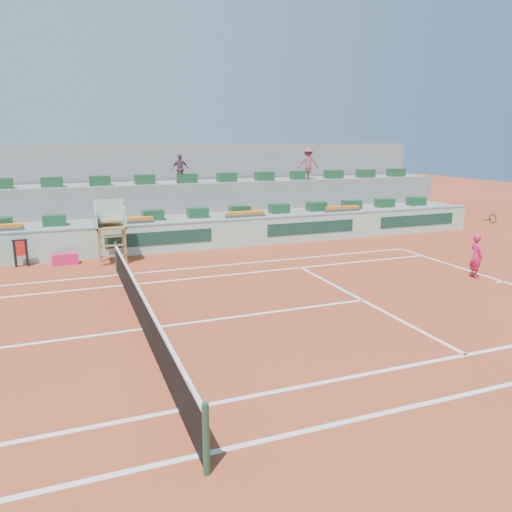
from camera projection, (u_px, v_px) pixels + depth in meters
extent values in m
plane|color=#9D3C1E|center=(143.00, 329.00, 12.45)|extent=(90.00, 90.00, 0.00)
cube|color=gray|center=(105.00, 233.00, 22.03)|extent=(36.00, 4.00, 1.20)
cube|color=gray|center=(101.00, 212.00, 23.32)|extent=(36.00, 2.40, 2.60)
cube|color=gray|center=(97.00, 190.00, 24.57)|extent=(36.00, 0.40, 4.40)
cube|color=#E41D62|center=(65.00, 259.00, 18.91)|extent=(0.93, 0.41, 0.41)
imported|color=#6C4856|center=(180.00, 169.00, 23.42)|extent=(0.84, 0.43, 1.37)
imported|color=#90485B|center=(308.00, 163.00, 25.70)|extent=(1.23, 0.97, 1.66)
cube|color=white|center=(503.00, 282.00, 16.61)|extent=(0.12, 10.97, 0.01)
cube|color=white|center=(199.00, 455.00, 7.46)|extent=(23.77, 0.12, 0.01)
cube|color=white|center=(119.00, 275.00, 17.43)|extent=(23.77, 0.12, 0.01)
cube|color=white|center=(179.00, 410.00, 8.71)|extent=(23.77, 0.12, 0.01)
cube|color=white|center=(123.00, 285.00, 16.18)|extent=(23.77, 0.12, 0.01)
cube|color=white|center=(362.00, 300.00, 14.69)|extent=(0.12, 8.23, 0.01)
cube|color=white|center=(143.00, 329.00, 12.44)|extent=(12.80, 0.12, 0.01)
cube|color=white|center=(500.00, 282.00, 16.56)|extent=(0.30, 0.12, 0.01)
cube|color=black|center=(142.00, 312.00, 12.34)|extent=(0.03, 11.87, 0.92)
cube|color=white|center=(141.00, 293.00, 12.23)|extent=(0.06, 11.87, 0.07)
cylinder|color=#1D452E|center=(206.00, 439.00, 6.93)|extent=(0.10, 0.10, 1.10)
cylinder|color=#1D452E|center=(116.00, 257.00, 17.71)|extent=(0.10, 0.10, 1.10)
cube|color=#A6D1BD|center=(110.00, 242.00, 20.03)|extent=(36.00, 0.30, 1.20)
cube|color=#779F92|center=(109.00, 227.00, 19.89)|extent=(36.00, 0.34, 0.06)
cube|color=#163D33|center=(160.00, 238.00, 20.58)|extent=(4.40, 0.02, 0.56)
cube|color=#163D33|center=(311.00, 228.00, 23.03)|extent=(4.40, 0.02, 0.56)
cube|color=#163D33|center=(418.00, 220.00, 25.13)|extent=(4.40, 0.02, 0.56)
cube|color=olive|center=(101.00, 248.00, 18.54)|extent=(0.08, 0.08, 1.35)
cube|color=olive|center=(125.00, 247.00, 18.85)|extent=(0.08, 0.08, 1.35)
cube|color=olive|center=(99.00, 245.00, 19.17)|extent=(0.08, 0.08, 1.35)
cube|color=olive|center=(123.00, 243.00, 19.49)|extent=(0.08, 0.08, 1.35)
cube|color=olive|center=(111.00, 227.00, 18.85)|extent=(1.10, 0.90, 0.08)
cube|color=#A6D1BD|center=(109.00, 212.00, 19.08)|extent=(1.10, 0.08, 1.00)
cube|color=#A6D1BD|center=(96.00, 219.00, 18.59)|extent=(0.06, 0.90, 0.80)
cube|color=#A6D1BD|center=(124.00, 217.00, 18.95)|extent=(0.06, 0.90, 0.80)
cube|color=olive|center=(110.00, 221.00, 18.89)|extent=(0.80, 0.60, 0.08)
cube|color=olive|center=(114.00, 256.00, 18.77)|extent=(0.90, 0.08, 0.06)
cube|color=olive|center=(113.00, 246.00, 18.68)|extent=(0.90, 0.08, 0.06)
cube|color=olive|center=(112.00, 236.00, 18.60)|extent=(0.90, 0.08, 0.06)
cube|color=#1A4E2A|center=(0.00, 223.00, 19.62)|extent=(0.90, 0.60, 0.44)
cube|color=#1A4E2A|center=(55.00, 220.00, 20.32)|extent=(0.90, 0.60, 0.44)
cube|color=#1A4E2A|center=(105.00, 217.00, 21.03)|extent=(0.90, 0.60, 0.44)
cube|color=#1A4E2A|center=(153.00, 215.00, 21.73)|extent=(0.90, 0.60, 0.44)
cube|color=#1A4E2A|center=(198.00, 213.00, 22.43)|extent=(0.90, 0.60, 0.44)
cube|color=#1A4E2A|center=(240.00, 210.00, 23.13)|extent=(0.90, 0.60, 0.44)
cube|color=#1A4E2A|center=(279.00, 208.00, 23.83)|extent=(0.90, 0.60, 0.44)
cube|color=#1A4E2A|center=(316.00, 206.00, 24.53)|extent=(0.90, 0.60, 0.44)
cube|color=#1A4E2A|center=(351.00, 204.00, 25.23)|extent=(0.90, 0.60, 0.44)
cube|color=#1A4E2A|center=(385.00, 203.00, 25.94)|extent=(0.90, 0.60, 0.44)
cube|color=#1A4E2A|center=(416.00, 201.00, 26.64)|extent=(0.90, 0.60, 0.44)
cube|color=#1A4E2A|center=(1.00, 183.00, 21.03)|extent=(0.90, 0.60, 0.44)
cube|color=#1A4E2A|center=(52.00, 182.00, 21.73)|extent=(0.90, 0.60, 0.44)
cube|color=#1A4E2A|center=(100.00, 181.00, 22.43)|extent=(0.90, 0.60, 0.44)
cube|color=#1A4E2A|center=(145.00, 179.00, 23.14)|extent=(0.90, 0.60, 0.44)
cube|color=#1A4E2A|center=(187.00, 178.00, 23.84)|extent=(0.90, 0.60, 0.44)
cube|color=#1A4E2A|center=(227.00, 177.00, 24.54)|extent=(0.90, 0.60, 0.44)
cube|color=#1A4E2A|center=(264.00, 176.00, 25.24)|extent=(0.90, 0.60, 0.44)
cube|color=#1A4E2A|center=(300.00, 175.00, 25.94)|extent=(0.90, 0.60, 0.44)
cube|color=#1A4E2A|center=(334.00, 174.00, 26.64)|extent=(0.90, 0.60, 0.44)
cube|color=#1A4E2A|center=(366.00, 173.00, 27.34)|extent=(0.90, 0.60, 0.44)
cube|color=#1A4E2A|center=(396.00, 172.00, 28.04)|extent=(0.90, 0.60, 0.44)
cube|color=#494949|center=(132.00, 222.00, 20.68)|extent=(1.80, 0.36, 0.16)
cube|color=orange|center=(132.00, 219.00, 20.65)|extent=(1.70, 0.32, 0.12)
cube|color=#494949|center=(245.00, 216.00, 22.43)|extent=(1.80, 0.36, 0.16)
cube|color=orange|center=(245.00, 213.00, 22.40)|extent=(1.70, 0.32, 0.12)
cube|color=#494949|center=(342.00, 210.00, 24.19)|extent=(1.80, 0.36, 0.16)
cube|color=orange|center=(342.00, 207.00, 24.16)|extent=(1.70, 0.32, 0.12)
cube|color=black|center=(15.00, 254.00, 18.43)|extent=(0.09, 0.09, 1.00)
cube|color=black|center=(27.00, 253.00, 18.57)|extent=(0.09, 0.09, 1.00)
cube|color=black|center=(19.00, 240.00, 18.38)|extent=(0.54, 0.07, 0.06)
cube|color=red|center=(20.00, 248.00, 18.43)|extent=(0.39, 0.04, 0.56)
imported|color=#E41D62|center=(476.00, 256.00, 16.94)|extent=(0.47, 0.62, 1.52)
cylinder|color=black|center=(487.00, 220.00, 16.37)|extent=(0.03, 0.35, 0.09)
torus|color=black|center=(493.00, 219.00, 16.16)|extent=(0.31, 0.08, 0.31)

